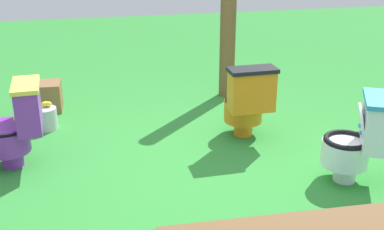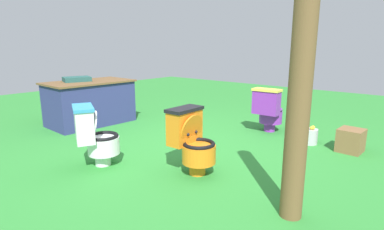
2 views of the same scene
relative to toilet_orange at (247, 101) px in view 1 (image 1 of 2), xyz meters
name	(u,v)px [view 1 (image 1 of 2)]	position (x,y,z in m)	size (l,w,h in m)	color
ground	(209,174)	(0.52, 0.63, -0.37)	(14.00, 14.00, 0.00)	#2D8433
toilet_orange	(247,101)	(0.00, 0.00, 0.00)	(0.44, 0.50, 0.73)	orange
toilet_white	(359,139)	(-0.59, 0.98, 0.00)	(0.62, 0.58, 0.73)	white
toilet_purple	(17,125)	(2.05, 0.11, 0.00)	(0.51, 0.44, 0.73)	purple
wooden_post	(228,21)	(-0.16, -1.21, 0.51)	(0.18, 0.18, 1.76)	brown
small_crate	(47,96)	(1.89, -1.16, -0.22)	(0.31, 0.30, 0.31)	brown
lemon_bucket	(46,118)	(1.87, -0.63, -0.26)	(0.22, 0.22, 0.28)	#B7B7BF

